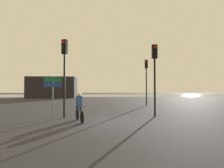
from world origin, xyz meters
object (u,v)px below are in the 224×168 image
at_px(traffic_light_near_left, 64,64).
at_px(direction_sign_post, 53,89).
at_px(traffic_light_near_right, 155,67).
at_px(cyclist, 79,107).
at_px(distant_building, 52,87).
at_px(traffic_light_far_right, 146,74).

distance_m(traffic_light_near_left, direction_sign_post, 1.80).
distance_m(traffic_light_near_right, traffic_light_near_left, 5.81).
relative_size(direction_sign_post, cyclist, 1.60).
relative_size(traffic_light_near_right, cyclist, 2.90).
xyz_separation_m(distant_building, traffic_light_far_right, (14.45, -16.18, 1.35)).
xyz_separation_m(traffic_light_far_right, direction_sign_post, (-7.86, -7.02, -1.58)).
relative_size(traffic_light_near_left, direction_sign_post, 1.89).
bearing_deg(cyclist, distant_building, -92.58).
xyz_separation_m(traffic_light_near_left, cyclist, (1.11, -1.30, -2.57)).
xyz_separation_m(traffic_light_near_right, traffic_light_near_left, (-5.80, -0.13, 0.13)).
bearing_deg(traffic_light_near_left, traffic_light_near_right, -157.70).
xyz_separation_m(traffic_light_far_right, cyclist, (-5.97, -8.62, -2.55)).
distance_m(traffic_light_near_right, cyclist, 5.48).
xyz_separation_m(traffic_light_near_right, direction_sign_post, (-6.59, 0.17, -1.46)).
distance_m(distant_building, traffic_light_near_right, 26.86).
bearing_deg(traffic_light_near_right, traffic_light_near_left, -2.88).
xyz_separation_m(traffic_light_far_right, traffic_light_near_left, (-7.07, -7.33, 0.01)).
relative_size(distant_building, cyclist, 5.57).
bearing_deg(traffic_light_far_right, distant_building, -36.15).
relative_size(traffic_light_near_right, traffic_light_near_left, 0.96).
relative_size(distant_building, traffic_light_near_right, 1.92).
distance_m(distant_building, traffic_light_near_left, 24.68).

